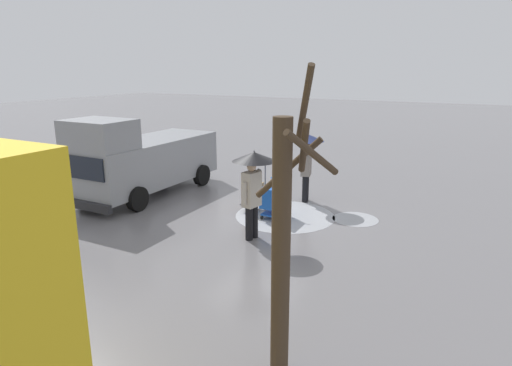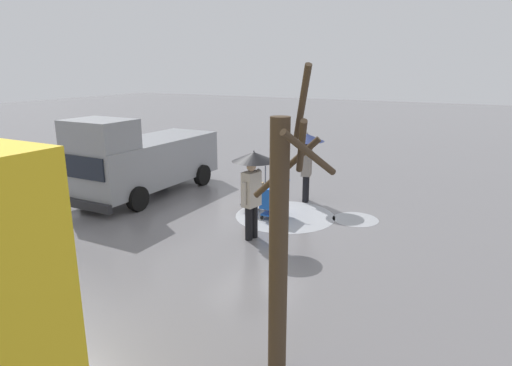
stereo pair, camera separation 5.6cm
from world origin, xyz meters
TOP-DOWN VIEW (x-y plane):
  - ground_plane at (0.00, 0.00)m, footprint 90.00×90.00m
  - slush_patch_near_cluster at (-0.84, -0.19)m, footprint 2.76×2.76m
  - slush_patch_under_van at (-2.65, -0.83)m, footprint 1.24×1.24m
  - cargo_van_parked_right at (4.08, 0.06)m, footprint 2.23×5.35m
  - shopping_cart_vendor at (-0.60, 0.07)m, footprint 0.58×0.83m
  - hand_dolly_boxes at (0.17, -0.17)m, footprint 0.61×0.77m
  - pedestrian_pink_side at (-0.82, -1.71)m, footprint 1.04×1.04m
  - pedestrian_black_side at (-0.82, 1.64)m, footprint 1.04×1.04m
  - bare_tree_near at (-3.47, 5.75)m, footprint 1.12×1.12m

SIDE VIEW (x-z plane):
  - ground_plane at x=0.00m, z-range 0.00..0.00m
  - slush_patch_near_cluster at x=-0.84m, z-range 0.00..0.01m
  - slush_patch_under_van at x=-2.65m, z-range 0.00..0.01m
  - hand_dolly_boxes at x=0.17m, z-range -0.14..1.17m
  - shopping_cart_vendor at x=-0.60m, z-range 0.05..1.09m
  - cargo_van_parked_right at x=4.08m, z-range -0.12..2.48m
  - pedestrian_pink_side at x=-0.82m, z-range 0.51..2.66m
  - pedestrian_black_side at x=-0.82m, z-range 0.51..2.66m
  - bare_tree_near at x=-3.47m, z-range -0.14..3.92m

